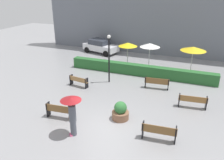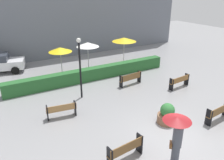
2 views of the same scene
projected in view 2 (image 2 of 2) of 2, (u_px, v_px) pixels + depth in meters
name	position (u px, v px, depth m)	size (l,w,h in m)	color
ground_plane	(171.00, 135.00, 10.88)	(60.00, 60.00, 0.00)	gray
bench_back_row	(131.00, 78.00, 16.34)	(1.87, 0.53, 0.89)	brown
bench_far_left	(61.00, 110.00, 12.22)	(1.66, 0.59, 0.82)	#9E7242
bench_near_right	(219.00, 112.00, 11.89)	(1.78, 0.49, 0.91)	brown
bench_near_left	(126.00, 149.00, 9.15)	(1.70, 0.53, 0.91)	brown
bench_far_right	(180.00, 81.00, 15.89)	(1.81, 0.52, 0.86)	olive
pedestrian_with_umbrella	(177.00, 133.00, 8.62)	(1.09, 1.09, 2.18)	#4C515B
planter_pot	(167.00, 115.00, 11.75)	(1.01, 1.01, 1.12)	brown
lamp_post	(80.00, 62.00, 13.74)	(0.28, 0.28, 3.91)	black
patio_umbrella_yellow	(60.00, 50.00, 17.46)	(1.82, 1.82, 2.35)	silver
patio_umbrella_white	(88.00, 45.00, 18.13)	(1.85, 1.85, 2.56)	silver
patio_umbrella_yellow_far	(124.00, 40.00, 20.19)	(2.20, 2.20, 2.49)	silver
hedge_strip	(92.00, 74.00, 17.31)	(12.97, 0.70, 0.95)	#28602D
building_facade	(61.00, 3.00, 21.72)	(28.00, 1.20, 10.51)	slate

